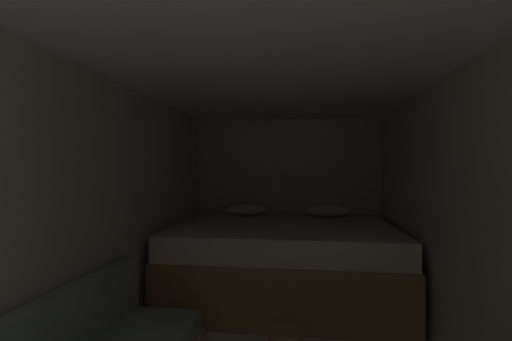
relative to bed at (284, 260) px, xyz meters
The scene contains 5 objects.
wall_back 1.13m from the bed, 90.00° to the left, with size 2.54×0.05×2.06m, color beige.
wall_left 2.01m from the bed, 130.57° to the right, with size 0.05×4.73×2.06m, color beige.
wall_right 2.01m from the bed, 49.43° to the right, with size 0.05×4.73×2.06m, color beige.
ceiling_slab 2.22m from the bed, 90.00° to the right, with size 2.54×4.73×0.05m, color white.
bed is the anchor object (origin of this frame).
Camera 1 is at (0.19, -0.33, 1.39)m, focal length 24.25 mm.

